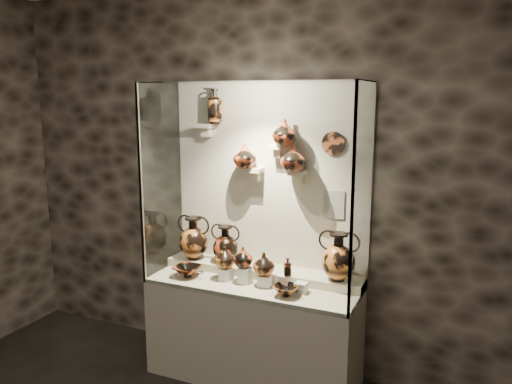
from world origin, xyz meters
TOP-DOWN VIEW (x-y plane):
  - wall_back at (0.00, 2.50)m, footprint 5.00×0.02m
  - plinth at (0.00, 2.18)m, footprint 1.70×0.60m
  - front_tier at (0.00, 2.18)m, footprint 1.68×0.58m
  - rear_tier at (0.00, 2.35)m, footprint 1.70×0.25m
  - back_panel at (0.00, 2.50)m, footprint 1.70×0.03m
  - glass_front at (0.00, 1.88)m, footprint 1.70×0.01m
  - glass_left at (-0.85, 2.18)m, footprint 0.01×0.60m
  - glass_right at (0.85, 2.18)m, footprint 0.01×0.60m
  - glass_top at (0.00, 2.18)m, footprint 1.70×0.60m
  - frame_post_left at (-0.84, 1.89)m, footprint 0.02×0.02m
  - frame_post_right at (0.84, 1.89)m, footprint 0.02×0.02m
  - pedestal_a at (-0.22, 2.13)m, footprint 0.09×0.09m
  - pedestal_b at (-0.05, 2.13)m, footprint 0.09×0.09m
  - pedestal_c at (0.12, 2.13)m, footprint 0.09×0.09m
  - pedestal_d at (0.28, 2.13)m, footprint 0.09×0.09m
  - pedestal_e at (0.42, 2.13)m, footprint 0.09×0.09m
  - bracket_ul at (-0.55, 2.42)m, footprint 0.14×0.12m
  - bracket_ca at (-0.10, 2.42)m, footprint 0.14×0.12m
  - bracket_cb at (0.10, 2.42)m, footprint 0.10×0.12m
  - bracket_cc at (0.28, 2.42)m, footprint 0.14×0.12m
  - amphora_left at (-0.63, 2.32)m, footprint 0.37×0.37m
  - amphora_mid at (-0.33, 2.34)m, footprint 0.34×0.34m
  - amphora_right at (0.65, 2.32)m, footprint 0.35×0.35m
  - jug_a at (-0.24, 2.15)m, footprint 0.22×0.22m
  - jug_b at (-0.07, 2.14)m, footprint 0.17×0.17m
  - jug_c at (0.11, 2.15)m, footprint 0.19×0.19m
  - lekythos_small at (0.31, 2.11)m, footprint 0.09×0.09m
  - kylix_left at (-0.55, 2.07)m, footprint 0.35×0.33m
  - kylix_right at (0.34, 2.02)m, footprint 0.25×0.22m
  - lekythos_tall at (-0.45, 2.41)m, footprint 0.16×0.16m
  - ovoid_vase_a at (-0.16, 2.38)m, footprint 0.25×0.25m
  - ovoid_vase_b at (0.18, 2.37)m, footprint 0.25×0.25m
  - ovoid_vase_c at (0.25, 2.37)m, footprint 0.22×0.22m
  - wall_plate at (0.55, 2.47)m, footprint 0.18×0.02m
  - info_placard at (0.56, 2.47)m, footprint 0.17×0.01m

SIDE VIEW (x-z plane):
  - plinth at x=0.00m, z-range 0.00..0.80m
  - front_tier at x=0.00m, z-range 0.80..0.83m
  - rear_tier at x=0.00m, z-range 0.80..0.90m
  - pedestal_e at x=0.42m, z-range 0.83..0.91m
  - pedestal_c at x=0.12m, z-range 0.83..0.92m
  - kylix_right at x=0.34m, z-range 0.83..0.93m
  - pedestal_a at x=-0.22m, z-range 0.83..0.93m
  - kylix_left at x=-0.55m, z-range 0.83..0.94m
  - pedestal_d at x=0.28m, z-range 0.83..0.95m
  - pedestal_b at x=-0.05m, z-range 0.83..0.96m
  - jug_c at x=0.11m, z-range 0.92..1.10m
  - jug_a at x=-0.24m, z-range 0.93..1.11m
  - lekythos_small at x=0.31m, z-range 0.95..1.11m
  - jug_b at x=-0.07m, z-range 0.96..1.12m
  - amphora_mid at x=-0.33m, z-range 0.90..1.22m
  - amphora_left at x=-0.63m, z-range 0.90..1.27m
  - amphora_right at x=0.65m, z-range 0.90..1.28m
  - info_placard at x=0.56m, z-range 1.35..1.57m
  - wall_back at x=0.00m, z-range 0.00..3.20m
  - back_panel at x=0.00m, z-range 0.80..2.40m
  - glass_front at x=0.00m, z-range 0.80..2.40m
  - glass_left at x=-0.85m, z-range 0.80..2.40m
  - glass_right at x=0.85m, z-range 0.80..2.40m
  - frame_post_left at x=-0.84m, z-range 0.80..2.40m
  - frame_post_right at x=0.84m, z-range 0.80..2.40m
  - bracket_ca at x=-0.10m, z-range 1.68..1.72m
  - bracket_cc at x=0.28m, z-range 1.68..1.72m
  - ovoid_vase_a at x=-0.16m, z-range 1.72..1.91m
  - ovoid_vase_c at x=0.25m, z-range 1.72..1.92m
  - bracket_cb at x=0.10m, z-range 1.88..1.92m
  - wall_plate at x=0.55m, z-range 1.85..2.03m
  - ovoid_vase_b at x=0.18m, z-range 1.92..2.12m
  - bracket_ul at x=-0.55m, z-range 2.03..2.07m
  - lekythos_tall at x=-0.45m, z-range 2.07..2.39m
  - glass_top at x=0.00m, z-range 2.39..2.40m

